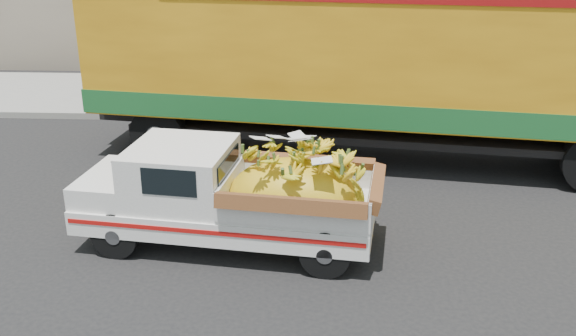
{
  "coord_description": "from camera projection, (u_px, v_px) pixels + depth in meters",
  "views": [
    {
      "loc": [
        -0.6,
        -8.09,
        4.49
      ],
      "look_at": [
        -1.03,
        0.75,
        1.04
      ],
      "focal_mm": 40.0,
      "sensor_mm": 36.0,
      "label": 1
    }
  ],
  "objects": [
    {
      "name": "pickup_truck",
      "position": [
        249.0,
        196.0,
        9.14
      ],
      "size": [
        4.4,
        2.09,
        1.49
      ],
      "rotation": [
        0.0,
        0.0,
        -0.13
      ],
      "color": "black",
      "rests_on": "ground"
    },
    {
      "name": "curb",
      "position": [
        344.0,
        119.0,
        15.14
      ],
      "size": [
        60.0,
        0.25,
        0.15
      ],
      "primitive_type": "cube",
      "color": "gray",
      "rests_on": "ground"
    },
    {
      "name": "ground",
      "position": [
        358.0,
        256.0,
        9.13
      ],
      "size": [
        100.0,
        100.0,
        0.0
      ],
      "primitive_type": "plane",
      "color": "black",
      "rests_on": "ground"
    },
    {
      "name": "semi_trailer",
      "position": [
        400.0,
        53.0,
        12.07
      ],
      "size": [
        12.06,
        4.23,
        3.8
      ],
      "rotation": [
        0.0,
        0.0,
        -0.15
      ],
      "color": "black",
      "rests_on": "ground"
    },
    {
      "name": "sidewalk",
      "position": [
        341.0,
        96.0,
        17.09
      ],
      "size": [
        60.0,
        4.0,
        0.14
      ],
      "primitive_type": "cube",
      "color": "gray",
      "rests_on": "ground"
    }
  ]
}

